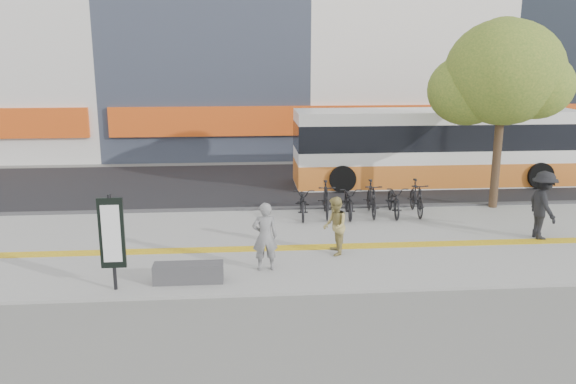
{
  "coord_description": "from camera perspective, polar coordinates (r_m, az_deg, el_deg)",
  "views": [
    {
      "loc": [
        -1.32,
        -14.07,
        5.33
      ],
      "look_at": [
        -0.04,
        2.0,
        1.4
      ],
      "focal_mm": 36.65,
      "sensor_mm": 36.0,
      "label": 1
    }
  ],
  "objects": [
    {
      "name": "sidewalk",
      "position": [
        16.49,
        0.27,
        -5.0
      ],
      "size": [
        40.0,
        7.0,
        0.08
      ],
      "primitive_type": "cube",
      "color": "gray",
      "rests_on": "ground"
    },
    {
      "name": "tactile_strip",
      "position": [
        16.01,
        0.42,
        -5.42
      ],
      "size": [
        40.0,
        0.45,
        0.01
      ],
      "primitive_type": "cube",
      "color": "yellow",
      "rests_on": "sidewalk"
    },
    {
      "name": "bus",
      "position": [
        24.14,
        13.99,
        4.04
      ],
      "size": [
        11.08,
        2.63,
        2.95
      ],
      "color": "white",
      "rests_on": "street"
    },
    {
      "name": "ground",
      "position": [
        15.1,
        0.75,
        -6.96
      ],
      "size": [
        120.0,
        120.0,
        0.0
      ],
      "primitive_type": "plane",
      "color": "slate",
      "rests_on": "ground"
    },
    {
      "name": "signboard",
      "position": [
        13.48,
        -16.73,
        -3.98
      ],
      "size": [
        0.55,
        0.1,
        2.2
      ],
      "color": "black",
      "rests_on": "sidewalk"
    },
    {
      "name": "bench",
      "position": [
        13.87,
        -9.63,
        -7.73
      ],
      "size": [
        1.6,
        0.45,
        0.45
      ],
      "primitive_type": "cube",
      "color": "#333335",
      "rests_on": "sidewalk"
    },
    {
      "name": "bicycle_row",
      "position": [
        19.04,
        6.92,
        -0.75
      ],
      "size": [
        4.44,
        1.96,
        1.12
      ],
      "color": "black",
      "rests_on": "sidewalk"
    },
    {
      "name": "street",
      "position": [
        23.7,
        -1.25,
        0.78
      ],
      "size": [
        40.0,
        8.0,
        0.06
      ],
      "primitive_type": "cube",
      "color": "black",
      "rests_on": "ground"
    },
    {
      "name": "seated_woman",
      "position": [
        14.22,
        -2.25,
        -4.33
      ],
      "size": [
        0.64,
        0.45,
        1.69
      ],
      "primitive_type": "imported",
      "rotation": [
        0.0,
        0.0,
        3.21
      ],
      "color": "black",
      "rests_on": "sidewalk"
    },
    {
      "name": "curb",
      "position": [
        19.82,
        -0.58,
        -1.68
      ],
      "size": [
        40.0,
        0.25,
        0.14
      ],
      "primitive_type": "cube",
      "color": "#333335",
      "rests_on": "ground"
    },
    {
      "name": "pedestrian_dark",
      "position": [
        18.01,
        23.5,
        -1.19
      ],
      "size": [
        0.75,
        1.27,
        1.95
      ],
      "primitive_type": "imported",
      "rotation": [
        0.0,
        0.0,
        1.55
      ],
      "color": "black",
      "rests_on": "sidewalk"
    },
    {
      "name": "street_tree",
      "position": [
        20.73,
        20.01,
        10.64
      ],
      "size": [
        4.4,
        3.8,
        6.31
      ],
      "color": "#3B261B",
      "rests_on": "sidewalk"
    },
    {
      "name": "pedestrian_tan",
      "position": [
        15.36,
        4.57,
        -3.31
      ],
      "size": [
        0.59,
        0.76,
        1.53
      ],
      "primitive_type": "imported",
      "rotation": [
        0.0,
        0.0,
        -1.59
      ],
      "color": "#9C8C4D",
      "rests_on": "sidewalk"
    }
  ]
}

